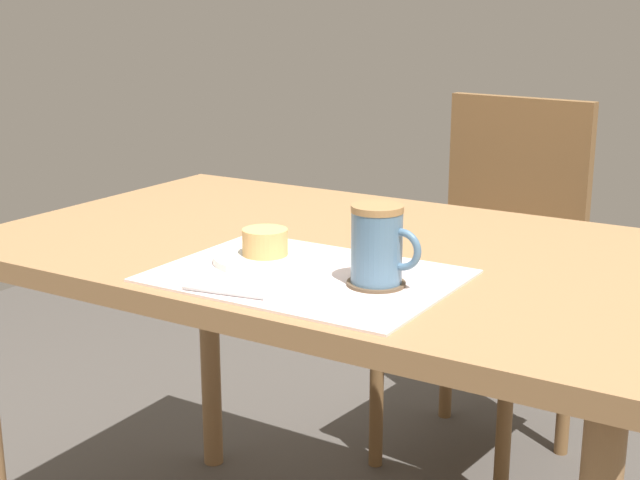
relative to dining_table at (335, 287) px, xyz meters
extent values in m
cylinder|color=#997047|center=(-0.56, 0.33, -0.31)|extent=(0.05, 0.05, 0.71)
cube|color=#997047|center=(0.00, 0.00, 0.06)|extent=(1.23, 0.78, 0.04)
cylinder|color=brown|center=(0.16, 0.50, -0.46)|extent=(0.04, 0.04, 0.41)
cylinder|color=brown|center=(-0.20, 0.54, -0.46)|extent=(0.04, 0.04, 0.41)
cylinder|color=brown|center=(0.20, 0.85, -0.46)|extent=(0.04, 0.04, 0.41)
cylinder|color=brown|center=(-0.16, 0.89, -0.46)|extent=(0.04, 0.04, 0.41)
cube|color=brown|center=(0.00, 0.70, -0.24)|extent=(0.46, 0.46, 0.04)
cube|color=brown|center=(0.02, 0.89, 0.02)|extent=(0.39, 0.08, 0.48)
cube|color=silver|center=(0.07, -0.20, 0.08)|extent=(0.45, 0.33, 0.00)
cylinder|color=silver|center=(-0.03, -0.18, 0.09)|extent=(0.17, 0.17, 0.01)
cylinder|color=#E0A860|center=(-0.03, -0.18, 0.12)|extent=(0.07, 0.07, 0.04)
cylinder|color=brown|center=(0.18, -0.19, 0.09)|extent=(0.09, 0.09, 0.00)
cylinder|color=slate|center=(0.18, -0.19, 0.14)|extent=(0.08, 0.08, 0.11)
cylinder|color=#9E7547|center=(0.18, -0.19, 0.20)|extent=(0.08, 0.08, 0.01)
torus|color=slate|center=(0.22, -0.19, 0.15)|extent=(0.06, 0.01, 0.06)
cylinder|color=silver|center=(0.02, -0.34, 0.09)|extent=(0.13, 0.03, 0.01)
camera|label=1|loc=(0.77, -1.31, 0.49)|focal=50.00mm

